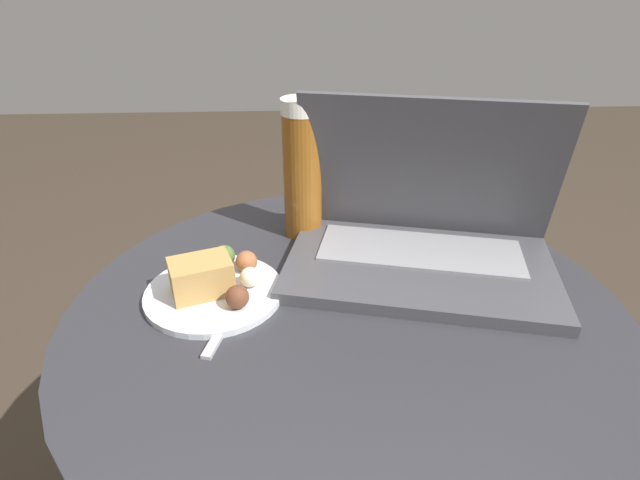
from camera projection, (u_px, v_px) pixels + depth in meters
name	position (u px, v px, depth m)	size (l,w,h in m)	color
table	(344.00, 367.00, 0.71)	(0.73, 0.73, 0.52)	#515156
laptop	(422.00, 234.00, 0.72)	(0.42, 0.31, 0.24)	#47474C
beer_glass	(303.00, 170.00, 0.77)	(0.06, 0.06, 0.22)	brown
snack_plate	(214.00, 284.00, 0.66)	(0.18, 0.18, 0.06)	silver
fork	(234.00, 308.00, 0.64)	(0.06, 0.16, 0.00)	#B2B2B7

